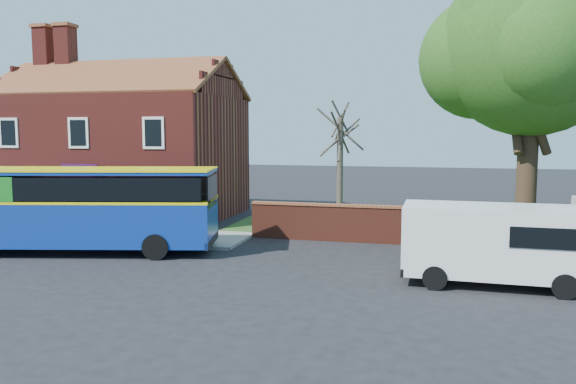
# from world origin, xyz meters

# --- Properties ---
(ground) EXTENTS (120.00, 120.00, 0.00)m
(ground) POSITION_xyz_m (0.00, 0.00, 0.00)
(ground) COLOR black
(ground) RESTS_ON ground
(pavement) EXTENTS (18.00, 3.50, 0.12)m
(pavement) POSITION_xyz_m (-7.00, 5.75, 0.06)
(pavement) COLOR gray
(pavement) RESTS_ON ground
(kerb) EXTENTS (18.00, 0.15, 0.14)m
(kerb) POSITION_xyz_m (-7.00, 4.00, 0.07)
(kerb) COLOR slate
(kerb) RESTS_ON ground
(grass_strip) EXTENTS (26.00, 12.00, 0.04)m
(grass_strip) POSITION_xyz_m (13.00, 13.00, 0.02)
(grass_strip) COLOR #426B28
(grass_strip) RESTS_ON ground
(shop_building) EXTENTS (12.30, 8.13, 10.50)m
(shop_building) POSITION_xyz_m (-7.02, 11.50, 3.41)
(shop_building) COLOR maroon
(shop_building) RESTS_ON ground
(boundary_wall) EXTENTS (22.00, 0.38, 1.60)m
(boundary_wall) POSITION_xyz_m (13.00, 7.00, 0.81)
(boundary_wall) COLOR maroon
(boundary_wall) RESTS_ON ground
(bus) EXTENTS (11.03, 5.11, 3.26)m
(bus) POSITION_xyz_m (-4.00, 2.21, 1.85)
(bus) COLOR #0D3297
(bus) RESTS_ON ground
(van_near) EXTENTS (5.53, 2.36, 2.42)m
(van_near) POSITION_xyz_m (11.59, 1.38, 1.35)
(van_near) COLOR white
(van_near) RESTS_ON ground
(large_tree) EXTENTS (10.35, 8.19, 12.62)m
(large_tree) POSITION_xyz_m (13.96, 11.53, 8.27)
(large_tree) COLOR black
(large_tree) RESTS_ON ground
(bare_tree) EXTENTS (2.19, 2.61, 5.85)m
(bare_tree) POSITION_xyz_m (5.22, 10.97, 3.00)
(bare_tree) COLOR #4C4238
(bare_tree) RESTS_ON ground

